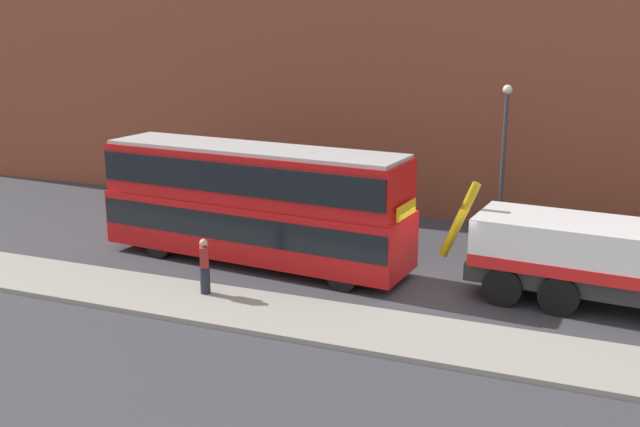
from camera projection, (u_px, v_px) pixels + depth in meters
ground_plane at (439, 286)px, 23.18m from camera, size 120.00×120.00×0.00m
near_kerb at (403, 335)px, 19.39m from camera, size 60.00×2.80×0.15m
building_facade at (498, 22)px, 28.90m from camera, size 60.00×1.50×16.00m
double_decker_bus at (253, 200)px, 24.87m from camera, size 11.19×3.55×4.06m
pedestrian_onlooker at (205, 267)px, 21.95m from camera, size 0.42×0.48×1.71m
street_lamp at (504, 147)px, 27.79m from camera, size 0.36×0.36×5.83m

